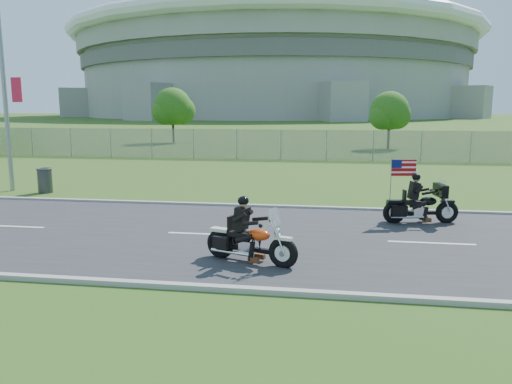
# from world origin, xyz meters

# --- Properties ---
(ground) EXTENTS (420.00, 420.00, 0.00)m
(ground) POSITION_xyz_m (0.00, 0.00, 0.00)
(ground) COLOR #374D18
(ground) RESTS_ON ground
(road) EXTENTS (120.00, 8.00, 0.04)m
(road) POSITION_xyz_m (0.00, 0.00, 0.02)
(road) COLOR #28282B
(road) RESTS_ON ground
(curb_north) EXTENTS (120.00, 0.18, 0.12)m
(curb_north) POSITION_xyz_m (0.00, 4.05, 0.05)
(curb_north) COLOR #9E9B93
(curb_north) RESTS_ON ground
(curb_south) EXTENTS (120.00, 0.18, 0.12)m
(curb_south) POSITION_xyz_m (0.00, -4.05, 0.05)
(curb_south) COLOR #9E9B93
(curb_south) RESTS_ON ground
(fence) EXTENTS (60.00, 0.03, 2.00)m
(fence) POSITION_xyz_m (-5.00, 20.00, 1.00)
(fence) COLOR gray
(fence) RESTS_ON ground
(stadium) EXTENTS (140.40, 140.40, 29.20)m
(stadium) POSITION_xyz_m (-20.00, 170.00, 15.58)
(stadium) COLOR #A3A099
(stadium) RESTS_ON ground
(streetlight) EXTENTS (0.90, 2.46, 10.00)m
(streetlight) POSITION_xyz_m (-11.98, 6.22, 5.64)
(streetlight) COLOR gray
(streetlight) RESTS_ON ground
(tree_fence_near) EXTENTS (3.52, 3.28, 4.75)m
(tree_fence_near) POSITION_xyz_m (6.04, 30.04, 2.97)
(tree_fence_near) COLOR #382316
(tree_fence_near) RESTS_ON ground
(tree_fence_mid) EXTENTS (3.96, 3.69, 5.30)m
(tree_fence_mid) POSITION_xyz_m (-13.95, 34.04, 3.30)
(tree_fence_mid) COLOR #382316
(tree_fence_mid) RESTS_ON ground
(motorcycle_lead) EXTENTS (2.25, 1.04, 1.56)m
(motorcycle_lead) POSITION_xyz_m (-0.42, -2.25, 0.50)
(motorcycle_lead) COLOR black
(motorcycle_lead) RESTS_ON ground
(motorcycle_follow) EXTENTS (2.31, 0.91, 1.93)m
(motorcycle_follow) POSITION_xyz_m (4.08, 2.34, 0.53)
(motorcycle_follow) COLOR black
(motorcycle_follow) RESTS_ON ground
(trash_can) EXTENTS (0.65, 0.65, 0.99)m
(trash_can) POSITION_xyz_m (-10.32, 5.74, 0.49)
(trash_can) COLOR #36373B
(trash_can) RESTS_ON ground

